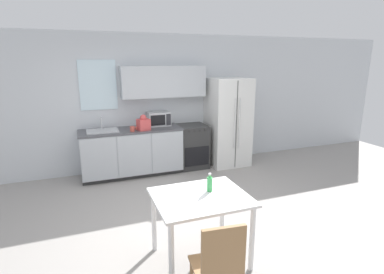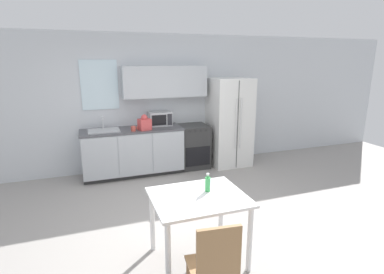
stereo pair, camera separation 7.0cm
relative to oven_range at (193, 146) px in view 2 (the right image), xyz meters
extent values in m
plane|color=gray|center=(-0.88, -2.10, -0.44)|extent=(12.00, 12.00, 0.00)
cube|color=silver|center=(-0.88, 0.33, 0.91)|extent=(12.00, 0.06, 2.70)
cube|color=silver|center=(-1.77, 0.29, 1.29)|extent=(0.68, 0.04, 0.92)
cube|color=#B2B7BC|center=(-0.54, 0.14, 1.34)|extent=(1.67, 0.32, 0.60)
cube|color=#333333|center=(-1.25, 0.01, -0.40)|extent=(1.89, 0.59, 0.08)
cube|color=#B2B7BC|center=(-1.25, -0.02, 0.04)|extent=(1.89, 0.65, 0.80)
cube|color=#B2B7BC|center=(-1.88, -0.35, 0.04)|extent=(0.61, 0.01, 0.78)
cube|color=#B2B7BC|center=(-1.25, -0.35, 0.04)|extent=(0.61, 0.01, 0.78)
cube|color=#B2B7BC|center=(-0.62, -0.35, 0.04)|extent=(0.61, 0.01, 0.78)
cube|color=#4C4C51|center=(-1.25, -0.02, 0.45)|extent=(1.91, 0.67, 0.03)
cube|color=#2D2D2D|center=(0.00, 0.00, 0.00)|extent=(0.59, 0.60, 0.89)
cube|color=black|center=(0.00, -0.30, -0.13)|extent=(0.51, 0.01, 0.39)
cylinder|color=#262626|center=(-0.17, -0.31, 0.40)|extent=(0.03, 0.02, 0.03)
cylinder|color=#262626|center=(-0.06, -0.31, 0.40)|extent=(0.03, 0.02, 0.03)
cylinder|color=#262626|center=(0.06, -0.31, 0.40)|extent=(0.03, 0.02, 0.03)
cylinder|color=#262626|center=(0.17, -0.31, 0.40)|extent=(0.03, 0.02, 0.03)
cube|color=silver|center=(0.79, -0.07, 0.47)|extent=(0.81, 0.75, 1.83)
cube|color=#3F3F3F|center=(0.79, -0.45, 0.47)|extent=(0.01, 0.01, 1.77)
cylinder|color=silver|center=(0.74, -0.48, 0.51)|extent=(0.02, 0.02, 1.01)
cylinder|color=silver|center=(0.84, -0.48, 0.51)|extent=(0.02, 0.02, 1.01)
cube|color=#B7BABC|center=(-1.77, -0.02, 0.48)|extent=(0.57, 0.43, 0.02)
cylinder|color=silver|center=(-1.77, 0.15, 0.60)|extent=(0.02, 0.02, 0.22)
cylinder|color=silver|center=(-1.77, 0.08, 0.70)|extent=(0.02, 0.14, 0.02)
cube|color=#B7BABC|center=(-0.66, 0.12, 0.61)|extent=(0.45, 0.30, 0.28)
cube|color=black|center=(-0.72, -0.04, 0.61)|extent=(0.28, 0.01, 0.20)
cube|color=#2D2D33|center=(-0.50, -0.04, 0.61)|extent=(0.09, 0.01, 0.22)
cylinder|color=#BF4C3F|center=(-1.25, -0.21, 0.51)|extent=(0.09, 0.09, 0.09)
torus|color=#BF4C3F|center=(-1.18, -0.21, 0.52)|extent=(0.02, 0.07, 0.07)
cube|color=#D14C4C|center=(-1.03, -0.18, 0.57)|extent=(0.25, 0.23, 0.21)
sphere|color=#D14C4C|center=(-1.03, -0.18, 0.70)|extent=(0.14, 0.14, 0.12)
cube|color=white|center=(-0.99, -2.91, 0.32)|extent=(1.00, 0.82, 0.03)
cylinder|color=white|center=(-1.42, -3.27, -0.07)|extent=(0.06, 0.06, 0.75)
cylinder|color=white|center=(-0.55, -3.27, -0.07)|extent=(0.06, 0.06, 0.75)
cylinder|color=white|center=(-1.42, -2.56, -0.07)|extent=(0.06, 0.06, 0.75)
cylinder|color=white|center=(-0.55, -2.56, -0.07)|extent=(0.06, 0.06, 0.75)
cube|color=#997047|center=(-1.13, -3.61, -0.01)|extent=(0.44, 0.44, 0.02)
cube|color=#997047|center=(-1.14, -3.79, 0.25)|extent=(0.37, 0.07, 0.48)
cylinder|color=#997047|center=(-0.94, -3.45, -0.23)|extent=(0.03, 0.03, 0.43)
cylinder|color=#3FB259|center=(-0.85, -2.83, 0.41)|extent=(0.06, 0.06, 0.16)
cylinder|color=#3FB259|center=(-0.85, -2.83, 0.51)|extent=(0.03, 0.03, 0.03)
cylinder|color=white|center=(-0.85, -2.83, 0.53)|extent=(0.03, 0.03, 0.02)
camera|label=1|loc=(-2.10, -5.63, 1.74)|focal=28.00mm
camera|label=2|loc=(-2.04, -5.66, 1.74)|focal=28.00mm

